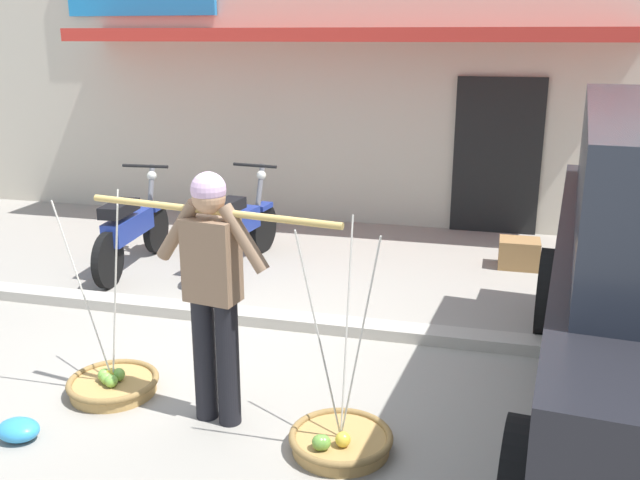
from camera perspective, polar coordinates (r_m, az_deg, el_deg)
ground_plane at (r=5.72m, az=-6.33°, el=-9.50°), size 90.00×90.00×0.00m
sidewalk_curb at (r=6.30m, az=-4.10°, el=-6.43°), size 20.00×0.24×0.10m
fruit_vendor at (r=4.49m, az=-8.78°, el=-3.48°), size 1.76×0.34×1.70m
fruit_basket_left_side at (r=5.35m, az=-16.58°, el=-11.17°), size 0.65×0.65×1.45m
fruit_basket_right_side at (r=4.51m, az=1.67°, el=-16.02°), size 0.65×0.65×1.45m
motorcycle_nearest_shop at (r=7.88m, az=-15.19°, el=0.82°), size 0.54×1.82×1.09m
motorcycle_second_in_row at (r=7.72m, az=-6.81°, el=0.97°), size 0.54×1.82×1.09m
storefront_building at (r=11.82m, az=5.05°, el=14.45°), size 13.00×6.00×4.20m
plastic_litter_bag at (r=5.00m, az=-23.46°, el=-14.06°), size 0.28×0.22×0.14m
wooden_crate at (r=8.06m, az=15.97°, el=-1.06°), size 0.44×0.36×0.32m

